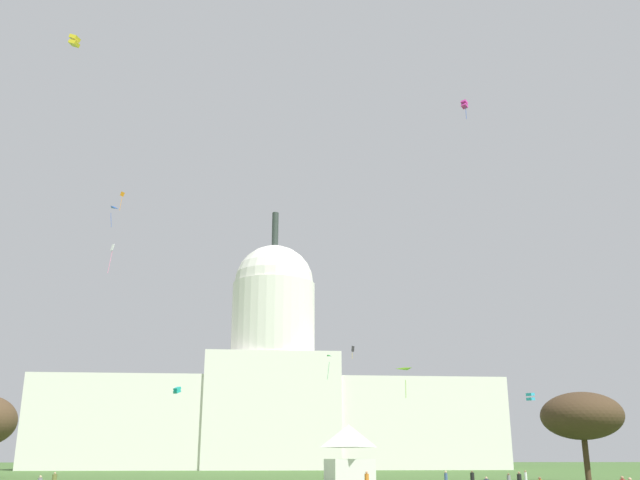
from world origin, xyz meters
TOP-DOWN VIEW (x-y plane):
  - capitol_building at (0.17, 151.53)m, footprint 119.33×22.82m
  - event_tent at (6.25, 47.53)m, footprint 5.35×7.09m
  - tree_east_far at (37.89, 55.57)m, footprint 14.60×14.58m
  - person_black_near_tree_west at (21.70, 51.90)m, footprint 0.63×0.63m
  - person_white_lawn_far_right at (29.24, 54.37)m, footprint 0.43×0.43m
  - person_denim_edge_west at (16.43, 44.36)m, footprint 0.49×0.49m
  - person_denim_deep_crowd at (8.61, 59.84)m, footprint 0.58×0.58m
  - person_black_back_center at (24.71, 44.55)m, footprint 0.51×0.51m
  - kite_yellow_high at (-29.23, 47.81)m, footprint 1.46×1.40m
  - kite_lime_low at (13.30, 47.61)m, footprint 1.80×1.75m
  - kite_blue_high at (-32.05, 91.86)m, footprint 1.44×1.62m
  - kite_black_mid at (16.41, 114.61)m, footprint 0.74×0.42m
  - kite_magenta_high at (26.86, 60.76)m, footprint 1.24×1.24m
  - kite_white_mid at (-25.88, 66.25)m, footprint 0.66×0.65m
  - kite_green_mid at (9.25, 99.51)m, footprint 1.30×1.70m
  - kite_turquoise_low at (-19.00, 101.77)m, footprint 1.54×1.55m
  - kite_orange_high at (-32.06, 100.00)m, footprint 0.93×0.68m
  - kite_cyan_low at (33.56, 61.35)m, footprint 1.21×1.21m

SIDE VIEW (x-z plane):
  - person_black_near_tree_west at x=21.70m, z-range -0.08..1.43m
  - person_black_back_center at x=24.71m, z-range -0.09..1.46m
  - person_white_lawn_far_right at x=29.24m, z-range -0.06..1.44m
  - person_denim_edge_west at x=16.43m, z-range -0.05..1.61m
  - person_denim_deep_crowd at x=8.61m, z-range -0.09..1.66m
  - event_tent at x=6.25m, z-range 0.05..6.68m
  - tree_east_far at x=37.89m, z-range 2.56..13.78m
  - kite_cyan_low at x=33.56m, z-range 10.52..11.59m
  - kite_lime_low at x=13.30m, z-range 10.83..13.77m
  - kite_turquoise_low at x=-19.00m, z-range 14.45..15.80m
  - capitol_building at x=0.17m, z-range -15.98..52.93m
  - kite_green_mid at x=9.25m, z-range 18.79..23.05m
  - kite_black_mid at x=16.41m, z-range 23.72..26.52m
  - kite_white_mid at x=-25.88m, z-range 29.53..33.99m
  - kite_blue_high at x=-32.05m, z-range 45.32..48.84m
  - kite_orange_high at x=-32.06m, z-range 50.97..55.05m
  - kite_yellow_high at x=-29.23m, z-range 54.18..55.83m
  - kite_magenta_high at x=26.86m, z-range 53.98..57.11m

